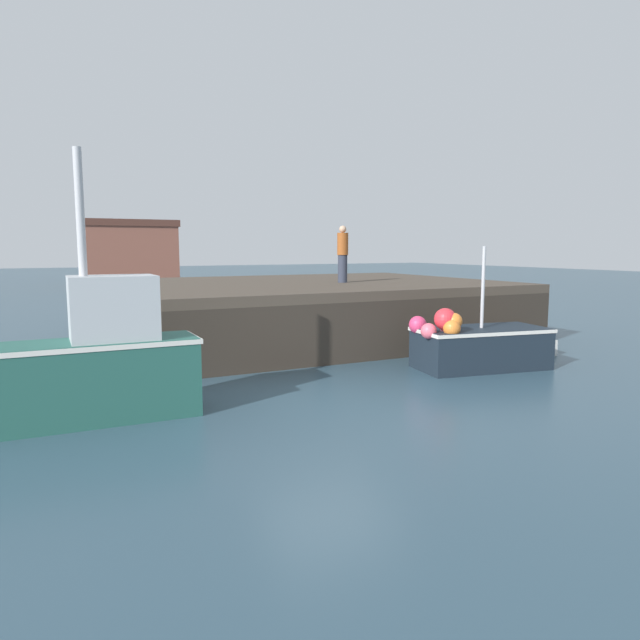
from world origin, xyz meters
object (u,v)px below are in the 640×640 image
(fishing_boat_near_right, at_px, (477,344))
(dockworker, at_px, (343,254))
(mooring_buoy_foreground, at_px, (60,407))
(fishing_boat_near_left, at_px, (94,364))
(rowboat, at_px, (518,348))

(fishing_boat_near_right, xyz_separation_m, dockworker, (-0.66, 5.38, 2.06))
(mooring_buoy_foreground, bearing_deg, dockworker, 33.90)
(fishing_boat_near_right, distance_m, mooring_buoy_foreground, 8.97)
(dockworker, relative_size, mooring_buoy_foreground, 3.17)
(fishing_boat_near_left, height_order, dockworker, fishing_boat_near_left)
(fishing_boat_near_left, bearing_deg, rowboat, 5.81)
(fishing_boat_near_left, bearing_deg, mooring_buoy_foreground, 165.56)
(fishing_boat_near_left, distance_m, mooring_buoy_foreground, 0.88)
(fishing_boat_near_right, height_order, dockworker, dockworker)
(fishing_boat_near_left, relative_size, fishing_boat_near_right, 1.30)
(rowboat, relative_size, dockworker, 1.16)
(fishing_boat_near_left, relative_size, dockworker, 2.51)
(rowboat, height_order, mooring_buoy_foreground, mooring_buoy_foreground)
(fishing_boat_near_right, xyz_separation_m, rowboat, (2.04, 0.73, -0.36))
(fishing_boat_near_right, height_order, mooring_buoy_foreground, fishing_boat_near_right)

